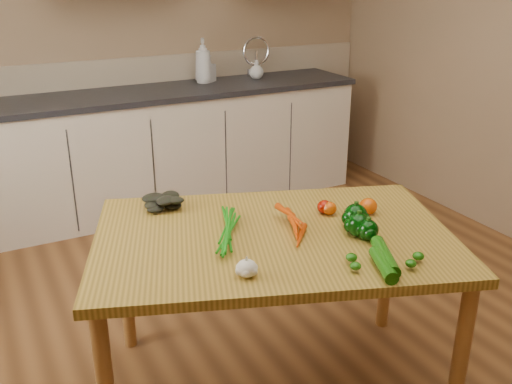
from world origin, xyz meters
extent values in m
cube|color=brown|center=(0.00, 0.00, -0.01)|extent=(4.00, 5.00, 0.02)
cube|color=#9D7F5E|center=(0.00, 2.51, 1.30)|extent=(4.00, 0.02, 2.60)
cube|color=tan|center=(0.00, 2.48, 0.55)|extent=(3.98, 0.03, 1.10)
cube|color=beige|center=(0.20, 2.19, 0.43)|extent=(2.80, 0.60, 0.86)
cube|color=#27282C|center=(0.20, 2.19, 0.88)|extent=(2.84, 0.64, 0.04)
cube|color=#99999E|center=(0.98, 2.19, 0.84)|extent=(0.55, 0.42, 0.10)
cylinder|color=silver|center=(0.98, 2.37, 1.02)|extent=(0.02, 0.02, 0.24)
cube|color=#A57F30|center=(-0.18, -0.04, 0.73)|extent=(1.63, 1.33, 0.04)
cylinder|color=#9A642D|center=(0.29, -0.62, 0.36)|extent=(0.06, 0.06, 0.71)
cylinder|color=#9A642D|center=(-0.66, 0.55, 0.36)|extent=(0.06, 0.06, 0.71)
cylinder|color=#9A642D|center=(0.56, 0.12, 0.36)|extent=(0.06, 0.06, 0.71)
imported|color=silver|center=(0.49, 2.29, 1.07)|extent=(0.17, 0.17, 0.33)
imported|color=silver|center=(0.54, 2.32, 1.00)|extent=(0.13, 0.13, 0.20)
imported|color=silver|center=(0.93, 2.26, 0.97)|extent=(0.14, 0.14, 0.15)
ellipsoid|color=silver|center=(-0.43, -0.29, 0.79)|extent=(0.07, 0.07, 0.06)
sphere|color=black|center=(0.10, -0.20, 0.80)|extent=(0.09, 0.09, 0.09)
sphere|color=black|center=(0.14, -0.13, 0.80)|extent=(0.10, 0.10, 0.10)
sphere|color=black|center=(0.11, -0.25, 0.80)|extent=(0.08, 0.08, 0.08)
ellipsoid|color=#820D02|center=(0.11, 0.04, 0.78)|extent=(0.06, 0.06, 0.06)
ellipsoid|color=#BE4204|center=(0.12, 0.02, 0.78)|extent=(0.06, 0.06, 0.06)
ellipsoid|color=#BE4204|center=(0.27, -0.05, 0.79)|extent=(0.08, 0.08, 0.07)
cylinder|color=#124C08|center=(0.05, -0.43, 0.78)|extent=(0.15, 0.24, 0.05)
cylinder|color=#124C08|center=(0.01, -0.47, 0.78)|extent=(0.12, 0.20, 0.05)
camera|label=1|loc=(-1.18, -1.82, 1.75)|focal=40.00mm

